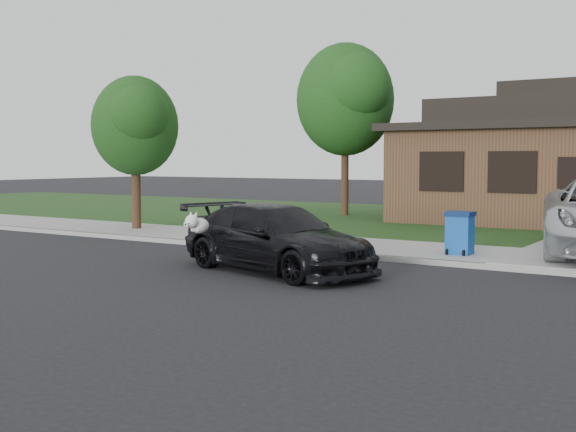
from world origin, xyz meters
The scene contains 8 objects.
ground centered at (0.00, 0.00, 0.00)m, with size 120.00×120.00×0.00m, color black.
sidewalk centered at (0.00, 5.00, 0.06)m, with size 60.00×3.00×0.12m, color gray.
curb centered at (0.00, 3.50, 0.06)m, with size 60.00×0.12×0.12m, color gray.
lawn centered at (0.00, 13.00, 0.07)m, with size 60.00×13.00×0.13m, color #193814.
sedan centered at (0.36, 1.01, 0.66)m, with size 4.88×3.04×1.32m.
recycling_bin centered at (2.83, 4.62, 0.60)m, with size 0.58×0.62×0.94m.
tree_0 centered at (-4.34, 12.88, 4.48)m, with size 3.78×3.60×6.34m.
tree_2 centered at (-7.38, 5.11, 3.27)m, with size 2.73×2.60×4.59m.
Camera 1 is at (8.12, -10.74, 2.20)m, focal length 45.00 mm.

